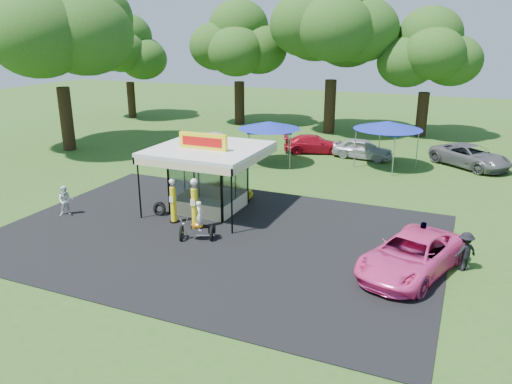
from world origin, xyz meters
TOP-DOWN VIEW (x-y plane):
  - ground at (0.00, 0.00)m, footprint 120.00×120.00m
  - asphalt_apron at (0.00, 2.00)m, footprint 20.00×14.00m
  - gas_station_kiosk at (-2.00, 4.99)m, footprint 5.40×5.40m
  - gas_pump_left at (-2.70, 2.61)m, footprint 0.43×0.43m
  - gas_pump_right at (-1.34, 2.33)m, footprint 0.47×0.47m
  - motorcycle at (-0.53, 1.26)m, footprint 1.69×1.31m
  - spare_tires at (-3.97, 3.23)m, footprint 0.84×0.55m
  - a_frame_sign at (8.08, 1.37)m, footprint 0.54×0.55m
  - kiosk_car at (-2.00, 7.20)m, footprint 2.82×1.13m
  - pink_sedan at (8.63, 1.70)m, footprint 4.16×6.05m
  - spectator_west at (-8.29, 1.30)m, footprint 0.97×0.96m
  - spectator_east_a at (10.53, 2.81)m, footprint 1.17×1.14m
  - spectator_east_b at (8.89, 3.01)m, footprint 1.04×0.54m
  - bg_car_a at (-7.96, 16.78)m, footprint 4.43×3.29m
  - bg_car_b at (-0.76, 19.54)m, footprint 5.03×3.37m
  - bg_car_c at (3.05, 19.16)m, footprint 4.51×2.25m
  - bg_car_d at (10.38, 19.70)m, footprint 6.00×5.44m
  - tent_west at (-2.69, 15.02)m, footprint 4.33×4.33m
  - tent_east at (5.02, 17.28)m, footprint 4.61×4.61m
  - oak_far_a at (-23.74, 27.49)m, footprint 8.86×8.86m
  - oak_far_b at (-11.34, 28.51)m, footprint 9.73×9.73m
  - oak_far_c at (-1.84, 27.65)m, footprint 11.52×11.52m
  - oak_far_d at (6.09, 29.33)m, footprint 9.04×9.04m
  - oak_near at (-18.85, 12.81)m, footprint 12.56×12.56m

SIDE VIEW (x-z plane):
  - ground at x=0.00m, z-range 0.00..0.00m
  - asphalt_apron at x=0.00m, z-range 0.00..0.04m
  - spare_tires at x=-3.97m, z-range -0.01..0.69m
  - a_frame_sign at x=8.08m, z-range 0.01..0.91m
  - kiosk_car at x=-2.00m, z-range 0.00..0.96m
  - bg_car_b at x=-0.76m, z-range 0.00..1.35m
  - bg_car_a at x=-7.96m, z-range 0.00..1.40m
  - bg_car_c at x=3.05m, z-range 0.00..1.47m
  - motorcycle at x=-0.53m, z-range -0.21..1.71m
  - pink_sedan at x=8.63m, z-range 0.00..1.54m
  - bg_car_d at x=10.38m, z-range 0.00..1.55m
  - spectator_west at x=-8.29m, z-range 0.00..1.58m
  - spectator_east_a at x=10.53m, z-range 0.00..1.60m
  - spectator_east_b at x=8.89m, z-range 0.00..1.70m
  - gas_pump_left at x=-2.70m, z-range -0.05..2.24m
  - gas_pump_right at x=-1.34m, z-range -0.05..2.46m
  - gas_station_kiosk at x=-2.00m, z-range -0.31..3.87m
  - tent_west at x=-2.69m, z-range 1.23..4.25m
  - tent_east at x=5.02m, z-range 1.30..4.52m
  - oak_far_a at x=-23.74m, z-range 1.43..11.93m
  - oak_far_d at x=6.09m, z-range 1.48..12.25m
  - oak_far_b at x=-11.34m, z-range 1.61..13.22m
  - oak_far_c at x=-1.84m, z-range 1.83..15.40m
  - oak_near at x=-18.85m, z-range 1.83..16.29m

